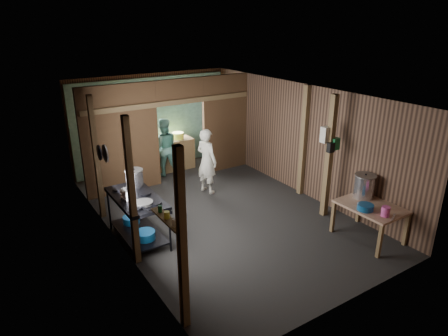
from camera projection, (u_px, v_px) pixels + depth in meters
floor at (219, 212)px, 8.67m from camera, size 4.50×7.00×0.00m
ceiling at (218, 93)px, 7.74m from camera, size 4.50×7.00×0.00m
wall_back at (152, 121)px, 10.96m from camera, size 4.50×0.00×2.60m
wall_front at (354, 226)px, 5.45m from camera, size 4.50×0.00×2.60m
wall_left at (112, 178)px, 7.07m from camera, size 0.00×7.00×2.60m
wall_right at (300, 139)px, 9.34m from camera, size 0.00×7.00×2.60m
partition_left at (121, 140)px, 9.27m from camera, size 1.85×0.10×2.60m
partition_right at (225, 123)px, 10.73m from camera, size 1.35×0.10×2.60m
partition_header at (180, 91)px, 9.71m from camera, size 1.30×0.10×0.60m
turquoise_panel at (153, 123)px, 10.93m from camera, size 4.40×0.06×2.50m
back_counter at (172, 155)px, 10.99m from camera, size 1.20×0.50×0.85m
wall_clock at (160, 99)px, 10.79m from camera, size 0.20×0.03×0.20m
post_left_a at (182, 242)px, 5.06m from camera, size 0.10×0.12×2.60m
post_left_b at (132, 193)px, 6.48m from camera, size 0.10×0.12×2.60m
post_left_c at (96, 159)px, 8.05m from camera, size 0.10×0.12×2.60m
post_right at (303, 142)px, 9.15m from camera, size 0.10×0.12×2.60m
post_free at (329, 158)px, 8.12m from camera, size 0.12×0.12×2.60m
cross_beam at (172, 103)px, 9.63m from camera, size 4.40×0.12×0.12m
pan_lid_big at (105, 153)px, 7.28m from camera, size 0.03×0.34×0.34m
pan_lid_small at (99, 153)px, 7.63m from camera, size 0.03×0.30×0.30m
wall_shelf at (167, 219)px, 5.43m from camera, size 0.14×0.80×0.03m
jar_white at (175, 222)px, 5.21m from camera, size 0.07×0.07×0.10m
jar_yellow at (167, 215)px, 5.41m from camera, size 0.08×0.08×0.10m
jar_green at (160, 209)px, 5.58m from camera, size 0.06×0.06×0.10m
bag_white at (327, 134)px, 7.99m from camera, size 0.22×0.15×0.32m
bag_green at (335, 144)px, 8.00m from camera, size 0.16×0.12×0.24m
bag_black at (331, 148)px, 7.93m from camera, size 0.14×0.10×0.20m
gas_range at (138, 218)px, 7.46m from camera, size 0.78×1.53×0.90m
prep_table at (369, 222)px, 7.54m from camera, size 0.85×1.17×0.69m
stove_pot_large at (134, 178)px, 7.71m from camera, size 0.37×0.37×0.35m
stove_pot_med at (127, 195)px, 7.17m from camera, size 0.26×0.26×0.21m
frying_pan at (144, 203)px, 6.99m from camera, size 0.46×0.61×0.07m
blue_tub_front at (145, 235)px, 7.27m from camera, size 0.36×0.36×0.15m
blue_tub_back at (131, 220)px, 7.84m from camera, size 0.33×0.33×0.13m
stock_pot at (364, 186)px, 7.71m from camera, size 0.52×0.52×0.49m
wash_basin at (365, 207)px, 7.24m from camera, size 0.34×0.34×0.11m
pink_bucket at (386, 211)px, 7.01m from camera, size 0.17×0.17×0.18m
knife at (393, 217)px, 6.98m from camera, size 0.29×0.15×0.01m
yellow_tub at (178, 136)px, 10.92m from camera, size 0.32×0.32×0.18m
red_cup at (163, 139)px, 10.70m from camera, size 0.13×0.13×0.15m
cook at (207, 161)px, 9.43m from camera, size 0.52×0.66×1.58m
worker_back at (164, 147)px, 10.49m from camera, size 0.88×0.77×1.54m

